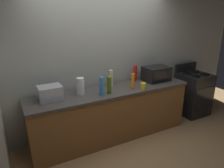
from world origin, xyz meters
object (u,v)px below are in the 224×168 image
bottle_hot_sauce (135,73)px  mug_yellow (143,86)px  paper_towel_roll (81,86)px  stove_range (193,93)px  bottle_spray_cleaner (102,86)px  microwave (156,74)px  toaster_oven (50,93)px  bottle_hand_soap (111,78)px  bottle_dish_soap (133,81)px  bottle_olive_oil (109,85)px

bottle_hot_sauce → mug_yellow: 0.47m
paper_towel_roll → stove_range: bearing=-1.1°
mug_yellow → bottle_spray_cleaner: bearing=174.9°
stove_range → microwave: microwave is taller
paper_towel_roll → bottle_spray_cleaner: (0.27, -0.20, 0.01)m
bottle_hot_sauce → mug_yellow: size_ratio=2.84×
toaster_oven → bottle_hand_soap: size_ratio=1.17×
stove_range → toaster_oven: size_ratio=3.18×
bottle_spray_cleaner → bottle_hot_sauce: 0.95m
bottle_dish_soap → bottle_hot_sauce: 0.43m
microwave → bottle_spray_cleaner: bottle_spray_cleaner is taller
microwave → bottle_olive_oil: bearing=-170.7°
microwave → mug_yellow: microwave is taller
toaster_oven → paper_towel_roll: 0.48m
bottle_hand_soap → mug_yellow: size_ratio=2.76×
bottle_olive_oil → bottle_hot_sauce: size_ratio=0.93×
toaster_oven → bottle_olive_oil: (0.89, -0.19, 0.03)m
bottle_spray_cleaner → bottle_dish_soap: bearing=3.7°
toaster_oven → bottle_dish_soap: (1.35, -0.17, 0.03)m
microwave → stove_range: bearing=-2.7°
bottle_olive_oil → bottle_spray_cleaner: size_ratio=0.93×
stove_range → bottle_hot_sauce: bottle_hot_sauce is taller
bottle_hand_soap → mug_yellow: bearing=-42.5°
bottle_olive_oil → bottle_dish_soap: size_ratio=1.05×
stove_range → bottle_hand_soap: bottle_hand_soap is taller
bottle_olive_oil → bottle_dish_soap: 0.46m
toaster_oven → paper_towel_roll: size_ratio=1.26×
bottle_dish_soap → bottle_spray_cleaner: size_ratio=0.88×
paper_towel_roll → bottle_dish_soap: 0.89m
bottle_olive_oil → microwave: bearing=9.3°
paper_towel_roll → bottle_olive_oil: (0.41, -0.18, 0.00)m
mug_yellow → paper_towel_roll: bearing=165.3°
bottle_dish_soap → paper_towel_roll: bearing=169.6°
toaster_oven → mug_yellow: bearing=-10.5°
microwave → bottle_spray_cleaner: bearing=-171.0°
paper_towel_roll → bottle_hot_sauce: bearing=8.5°
stove_range → bottle_hand_soap: size_ratio=3.72×
paper_towel_roll → bottle_spray_cleaner: bearing=-36.4°
stove_range → bottle_dish_soap: bottle_dish_soap is taller
microwave → bottle_olive_oil: (-1.10, -0.18, 0.00)m
stove_range → bottle_hot_sauce: (-1.39, 0.22, 0.59)m
bottle_olive_oil → bottle_dish_soap: bottle_olive_oil is taller
bottle_hot_sauce → bottle_olive_oil: bearing=-154.2°
paper_towel_roll → mug_yellow: (1.02, -0.27, -0.08)m
bottle_spray_cleaner → bottle_hot_sauce: bottle_hot_sauce is taller
bottle_dish_soap → bottle_hot_sauce: size_ratio=0.88×
bottle_dish_soap → mug_yellow: 0.20m
stove_range → bottle_olive_oil: size_ratio=3.89×
stove_range → mug_yellow: bearing=-171.9°
microwave → bottle_hand_soap: 0.92m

